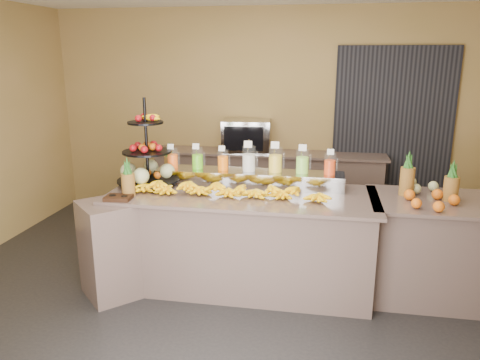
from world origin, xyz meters
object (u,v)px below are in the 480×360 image
(condiment_caddy, at_px, (118,198))
(oven_warmer, at_px, (246,136))
(fruit_stand, at_px, (151,163))
(banana_heap, at_px, (228,188))
(right_fruit_pile, at_px, (428,192))
(pitcher_tray, at_px, (249,178))

(condiment_caddy, relative_size, oven_warmer, 0.36)
(fruit_stand, xyz_separation_m, oven_warmer, (0.65, 1.82, -0.01))
(banana_heap, relative_size, right_fruit_pile, 3.74)
(fruit_stand, bearing_deg, right_fruit_pile, -14.47)
(pitcher_tray, xyz_separation_m, right_fruit_pile, (1.64, -0.23, 0.01))
(pitcher_tray, distance_m, condiment_caddy, 1.27)
(condiment_caddy, bearing_deg, fruit_stand, 76.31)
(condiment_caddy, bearing_deg, banana_heap, 18.54)
(banana_heap, xyz_separation_m, right_fruit_pile, (1.78, 0.13, 0.01))
(banana_heap, height_order, right_fruit_pile, right_fruit_pile)
(pitcher_tray, distance_m, oven_warmer, 1.70)
(fruit_stand, height_order, oven_warmer, fruit_stand)
(right_fruit_pile, xyz_separation_m, oven_warmer, (-1.94, 1.90, 0.13))
(condiment_caddy, bearing_deg, right_fruit_pile, 9.22)
(pitcher_tray, bearing_deg, fruit_stand, -171.05)
(right_fruit_pile, distance_m, oven_warmer, 2.72)
(banana_heap, relative_size, fruit_stand, 2.14)
(oven_warmer, bearing_deg, condiment_caddy, -113.33)
(oven_warmer, bearing_deg, fruit_stand, -114.61)
(banana_heap, relative_size, condiment_caddy, 8.08)
(banana_heap, height_order, oven_warmer, oven_warmer)
(fruit_stand, relative_size, right_fruit_pile, 1.75)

